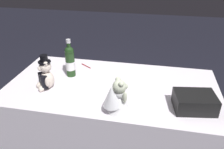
{
  "coord_description": "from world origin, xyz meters",
  "views": [
    {
      "loc": [
        0.32,
        -1.6,
        1.76
      ],
      "look_at": [
        0.0,
        0.0,
        0.9
      ],
      "focal_mm": 36.75,
      "sensor_mm": 36.0,
      "label": 1
    }
  ],
  "objects_px": {
    "teddy_bear_bride": "(117,98)",
    "champagne_bottle": "(70,61)",
    "teddy_bear_groom": "(45,76)",
    "signing_pen": "(86,66)",
    "gift_case_black": "(195,102)"
  },
  "relations": [
    {
      "from": "champagne_bottle",
      "to": "gift_case_black",
      "type": "bearing_deg",
      "value": -16.56
    },
    {
      "from": "signing_pen",
      "to": "teddy_bear_groom",
      "type": "bearing_deg",
      "value": -112.66
    },
    {
      "from": "signing_pen",
      "to": "gift_case_black",
      "type": "height_order",
      "value": "gift_case_black"
    },
    {
      "from": "teddy_bear_groom",
      "to": "gift_case_black",
      "type": "xyz_separation_m",
      "value": [
        1.13,
        -0.06,
        -0.05
      ]
    },
    {
      "from": "teddy_bear_bride",
      "to": "signing_pen",
      "type": "xyz_separation_m",
      "value": [
        -0.42,
        0.64,
        -0.1
      ]
    },
    {
      "from": "teddy_bear_groom",
      "to": "champagne_bottle",
      "type": "bearing_deg",
      "value": 64.41
    },
    {
      "from": "teddy_bear_bride",
      "to": "champagne_bottle",
      "type": "bearing_deg",
      "value": 138.92
    },
    {
      "from": "teddy_bear_groom",
      "to": "champagne_bottle",
      "type": "height_order",
      "value": "champagne_bottle"
    },
    {
      "from": "teddy_bear_bride",
      "to": "champagne_bottle",
      "type": "xyz_separation_m",
      "value": [
        -0.49,
        0.43,
        0.03
      ]
    },
    {
      "from": "teddy_bear_bride",
      "to": "gift_case_black",
      "type": "xyz_separation_m",
      "value": [
        0.52,
        0.13,
        -0.05
      ]
    },
    {
      "from": "teddy_bear_groom",
      "to": "signing_pen",
      "type": "relative_size",
      "value": 2.43
    },
    {
      "from": "teddy_bear_groom",
      "to": "teddy_bear_bride",
      "type": "distance_m",
      "value": 0.64
    },
    {
      "from": "champagne_bottle",
      "to": "gift_case_black",
      "type": "xyz_separation_m",
      "value": [
        1.02,
        -0.3,
        -0.08
      ]
    },
    {
      "from": "teddy_bear_groom",
      "to": "signing_pen",
      "type": "bearing_deg",
      "value": 67.34
    },
    {
      "from": "teddy_bear_groom",
      "to": "gift_case_black",
      "type": "height_order",
      "value": "teddy_bear_groom"
    }
  ]
}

